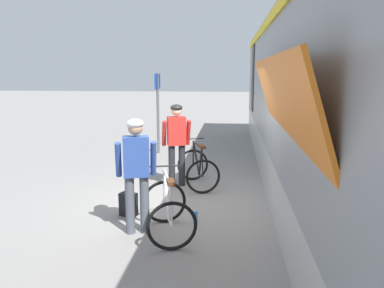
{
  "coord_description": "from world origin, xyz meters",
  "views": [
    {
      "loc": [
        0.84,
        -6.91,
        2.44
      ],
      "look_at": [
        0.08,
        0.42,
        1.05
      ],
      "focal_mm": 36.12,
      "sensor_mm": 36.0,
      "label": 1
    }
  ],
  "objects_px": {
    "cyclist_far_in_blue": "(136,166)",
    "platform_sign_post": "(158,99)",
    "water_bottle_by_the_backpack": "(134,210)",
    "water_bottle_near_the_bikes": "(196,217)",
    "train_car": "(353,98)",
    "bicycle_far_white": "(168,210)",
    "backpack_on_platform": "(128,204)",
    "bicycle_near_black": "(198,168)",
    "cyclist_near_in_red": "(177,138)"
  },
  "relations": [
    {
      "from": "bicycle_near_black",
      "to": "water_bottle_near_the_bikes",
      "type": "height_order",
      "value": "bicycle_near_black"
    },
    {
      "from": "train_car",
      "to": "bicycle_near_black",
      "type": "bearing_deg",
      "value": 168.56
    },
    {
      "from": "train_car",
      "to": "cyclist_far_in_blue",
      "type": "distance_m",
      "value": 4.18
    },
    {
      "from": "bicycle_far_white",
      "to": "backpack_on_platform",
      "type": "distance_m",
      "value": 1.11
    },
    {
      "from": "cyclist_near_in_red",
      "to": "water_bottle_by_the_backpack",
      "type": "bearing_deg",
      "value": -104.57
    },
    {
      "from": "train_car",
      "to": "water_bottle_near_the_bikes",
      "type": "distance_m",
      "value": 3.63
    },
    {
      "from": "bicycle_far_white",
      "to": "backpack_on_platform",
      "type": "height_order",
      "value": "bicycle_far_white"
    },
    {
      "from": "backpack_on_platform",
      "to": "water_bottle_by_the_backpack",
      "type": "xyz_separation_m",
      "value": [
        0.09,
        -0.01,
        -0.1
      ]
    },
    {
      "from": "bicycle_far_white",
      "to": "platform_sign_post",
      "type": "distance_m",
      "value": 6.16
    },
    {
      "from": "water_bottle_near_the_bikes",
      "to": "platform_sign_post",
      "type": "bearing_deg",
      "value": 106.93
    },
    {
      "from": "bicycle_near_black",
      "to": "cyclist_far_in_blue",
      "type": "bearing_deg",
      "value": -105.76
    },
    {
      "from": "cyclist_near_in_red",
      "to": "platform_sign_post",
      "type": "bearing_deg",
      "value": 107.32
    },
    {
      "from": "water_bottle_by_the_backpack",
      "to": "bicycle_far_white",
      "type": "bearing_deg",
      "value": -45.55
    },
    {
      "from": "train_car",
      "to": "cyclist_near_in_red",
      "type": "distance_m",
      "value": 3.53
    },
    {
      "from": "water_bottle_by_the_backpack",
      "to": "platform_sign_post",
      "type": "bearing_deg",
      "value": 96.11
    },
    {
      "from": "cyclist_near_in_red",
      "to": "water_bottle_by_the_backpack",
      "type": "relative_size",
      "value": 8.88
    },
    {
      "from": "cyclist_far_in_blue",
      "to": "water_bottle_by_the_backpack",
      "type": "height_order",
      "value": "cyclist_far_in_blue"
    },
    {
      "from": "bicycle_far_white",
      "to": "cyclist_near_in_red",
      "type": "bearing_deg",
      "value": 95.13
    },
    {
      "from": "bicycle_far_white",
      "to": "platform_sign_post",
      "type": "relative_size",
      "value": 0.51
    },
    {
      "from": "bicycle_near_black",
      "to": "backpack_on_platform",
      "type": "xyz_separation_m",
      "value": [
        -1.03,
        -1.82,
        -0.2
      ]
    },
    {
      "from": "train_car",
      "to": "water_bottle_by_the_backpack",
      "type": "height_order",
      "value": "train_car"
    },
    {
      "from": "cyclist_near_in_red",
      "to": "platform_sign_post",
      "type": "distance_m",
      "value": 3.53
    },
    {
      "from": "train_car",
      "to": "platform_sign_post",
      "type": "distance_m",
      "value": 5.91
    },
    {
      "from": "backpack_on_platform",
      "to": "train_car",
      "type": "bearing_deg",
      "value": 37.69
    },
    {
      "from": "bicycle_near_black",
      "to": "train_car",
      "type": "bearing_deg",
      "value": -11.44
    },
    {
      "from": "cyclist_far_in_blue",
      "to": "platform_sign_post",
      "type": "bearing_deg",
      "value": 97.68
    },
    {
      "from": "train_car",
      "to": "platform_sign_post",
      "type": "height_order",
      "value": "train_car"
    },
    {
      "from": "train_car",
      "to": "backpack_on_platform",
      "type": "distance_m",
      "value": 4.48
    },
    {
      "from": "train_car",
      "to": "cyclist_far_in_blue",
      "type": "height_order",
      "value": "train_car"
    },
    {
      "from": "bicycle_near_black",
      "to": "water_bottle_near_the_bikes",
      "type": "xyz_separation_m",
      "value": [
        0.14,
        -2.02,
        -0.3
      ]
    },
    {
      "from": "water_bottle_near_the_bikes",
      "to": "water_bottle_by_the_backpack",
      "type": "relative_size",
      "value": 0.99
    },
    {
      "from": "water_bottle_near_the_bikes",
      "to": "bicycle_far_white",
      "type": "bearing_deg",
      "value": -124.23
    },
    {
      "from": "backpack_on_platform",
      "to": "water_bottle_by_the_backpack",
      "type": "relative_size",
      "value": 2.02
    },
    {
      "from": "backpack_on_platform",
      "to": "platform_sign_post",
      "type": "distance_m",
      "value": 5.38
    },
    {
      "from": "water_bottle_near_the_bikes",
      "to": "platform_sign_post",
      "type": "relative_size",
      "value": 0.08
    },
    {
      "from": "platform_sign_post",
      "to": "bicycle_far_white",
      "type": "bearing_deg",
      "value": -77.88
    },
    {
      "from": "train_car",
      "to": "water_bottle_near_the_bikes",
      "type": "relative_size",
      "value": 88.39
    },
    {
      "from": "backpack_on_platform",
      "to": "platform_sign_post",
      "type": "relative_size",
      "value": 0.17
    },
    {
      "from": "backpack_on_platform",
      "to": "cyclist_near_in_red",
      "type": "bearing_deg",
      "value": 92.97
    },
    {
      "from": "cyclist_far_in_blue",
      "to": "water_bottle_near_the_bikes",
      "type": "xyz_separation_m",
      "value": [
        0.85,
        0.47,
        -0.96
      ]
    },
    {
      "from": "cyclist_near_in_red",
      "to": "bicycle_far_white",
      "type": "relative_size",
      "value": 1.44
    },
    {
      "from": "cyclist_far_in_blue",
      "to": "bicycle_near_black",
      "type": "relative_size",
      "value": 1.43
    },
    {
      "from": "cyclist_far_in_blue",
      "to": "platform_sign_post",
      "type": "xyz_separation_m",
      "value": [
        -0.79,
        5.84,
        0.57
      ]
    },
    {
      "from": "cyclist_near_in_red",
      "to": "platform_sign_post",
      "type": "height_order",
      "value": "platform_sign_post"
    },
    {
      "from": "cyclist_far_in_blue",
      "to": "water_bottle_near_the_bikes",
      "type": "height_order",
      "value": "cyclist_far_in_blue"
    },
    {
      "from": "bicycle_near_black",
      "to": "backpack_on_platform",
      "type": "relative_size",
      "value": 3.08
    },
    {
      "from": "cyclist_near_in_red",
      "to": "water_bottle_near_the_bikes",
      "type": "relative_size",
      "value": 8.96
    },
    {
      "from": "cyclist_far_in_blue",
      "to": "water_bottle_by_the_backpack",
      "type": "xyz_separation_m",
      "value": [
        -0.23,
        0.66,
        -0.95
      ]
    },
    {
      "from": "bicycle_far_white",
      "to": "platform_sign_post",
      "type": "bearing_deg",
      "value": 102.12
    },
    {
      "from": "train_car",
      "to": "water_bottle_by_the_backpack",
      "type": "xyz_separation_m",
      "value": [
        -3.84,
        -1.24,
        -1.87
      ]
    }
  ]
}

